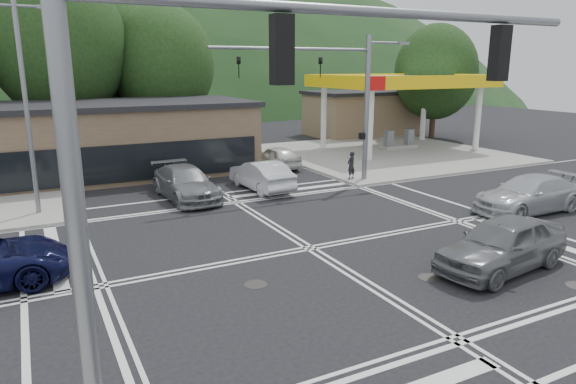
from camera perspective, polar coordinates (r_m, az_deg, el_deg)
name	(u,v)px	position (r m, az deg, el deg)	size (l,w,h in m)	color
ground	(310,248)	(18.56, 2.43, -6.26)	(120.00, 120.00, 0.00)	black
sidewalk_ne	(386,153)	(38.83, 10.81, 4.26)	(16.00, 16.00, 0.15)	gray
gas_station_canopy	(402,84)	(40.35, 12.53, 11.63)	(12.32, 8.34, 5.75)	silver
convenience_store	(363,115)	(49.52, 8.37, 8.51)	(10.00, 6.00, 3.80)	#846B4F
commercial_row	(40,145)	(32.43, -25.88, 4.70)	(24.00, 8.00, 4.00)	brown
hill_north	(73,101)	(105.68, -22.79, 9.32)	(252.00, 126.00, 140.00)	#193618
tree_n_b	(58,44)	(39.25, -24.16, 14.75)	(9.00, 9.00, 12.98)	#382619
tree_n_c	(163,64)	(40.31, -13.75, 13.62)	(7.60, 7.60, 10.87)	#382619
tree_n_e	(111,56)	(43.65, -19.03, 14.12)	(8.40, 8.40, 11.98)	#382619
tree_ne	(436,72)	(47.97, 16.09, 12.68)	(7.20, 7.20, 9.99)	#382619
streetlight_nw	(27,99)	(24.17, -27.03, 9.21)	(2.50, 0.25, 9.00)	slate
signal_mast_ne	(348,91)	(28.10, 6.68, 11.09)	(11.65, 0.30, 8.00)	slate
signal_mast_sw	(207,157)	(7.40, -8.94, 3.89)	(9.14, 0.28, 8.00)	slate
car_grey_center	(502,244)	(17.78, 22.68, -5.34)	(2.03, 5.05, 1.72)	#5D5F62
car_silver_east	(529,194)	(25.33, 25.21, -0.22)	(2.24, 5.51, 1.60)	#ACAFB3
car_queue_a	(261,175)	(27.03, -3.00, 1.88)	(1.65, 4.74, 1.56)	silver
car_queue_b	(277,157)	(32.88, -1.28, 3.92)	(1.68, 4.18, 1.42)	silver
car_northbound	(185,183)	(25.67, -11.33, 1.00)	(2.21, 5.44, 1.58)	slate
pedestrian	(351,165)	(29.14, 7.03, 2.95)	(0.56, 0.37, 1.55)	black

